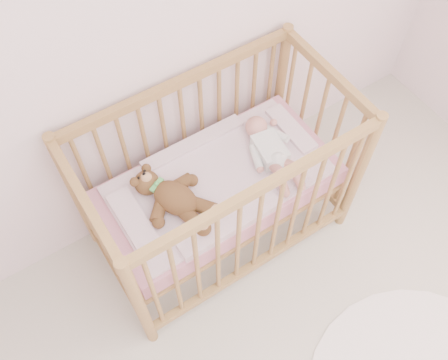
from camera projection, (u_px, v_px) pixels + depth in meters
wall_back at (118, 29)px, 2.01m from camera, size 4.00×0.02×2.70m
crib at (219, 186)px, 2.61m from camera, size 1.36×0.76×1.00m
mattress at (219, 187)px, 2.62m from camera, size 1.22×0.62×0.13m
blanket at (219, 179)px, 2.56m from camera, size 1.10×0.58×0.06m
baby at (270, 148)px, 2.58m from camera, size 0.33×0.56×0.13m
teddy_bear at (175, 198)px, 2.40m from camera, size 0.53×0.61×0.14m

